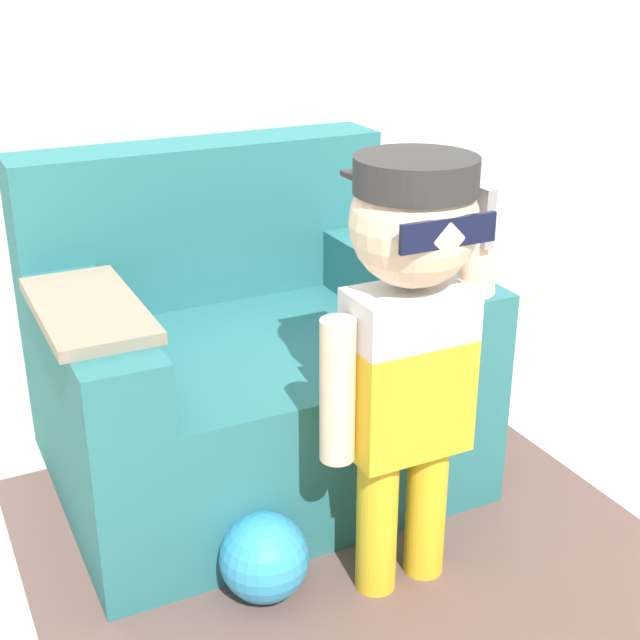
% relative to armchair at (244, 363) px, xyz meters
% --- Properties ---
extents(ground_plane, '(10.00, 10.00, 0.00)m').
position_rel_armchair_xyz_m(ground_plane, '(0.16, -0.11, -0.33)').
color(ground_plane, beige).
extents(wall_back, '(10.00, 0.05, 2.60)m').
position_rel_armchair_xyz_m(wall_back, '(0.16, 0.49, 0.97)').
color(wall_back, silver).
rests_on(wall_back, ground_plane).
extents(armchair, '(1.15, 0.94, 0.92)m').
position_rel_armchair_xyz_m(armchair, '(0.00, 0.00, 0.00)').
color(armchair, '#286B70').
rests_on(armchair, ground_plane).
extents(person_child, '(0.43, 0.33, 1.06)m').
position_rel_armchair_xyz_m(person_child, '(0.13, -0.68, 0.38)').
color(person_child, gold).
rests_on(person_child, ground_plane).
extents(side_table, '(0.40, 0.40, 0.45)m').
position_rel_armchair_xyz_m(side_table, '(0.84, 0.01, -0.06)').
color(side_table, beige).
rests_on(side_table, ground_plane).
extents(rug, '(1.57, 1.41, 0.01)m').
position_rel_armchair_xyz_m(rug, '(0.07, -0.49, -0.33)').
color(rug, brown).
rests_on(rug, ground_plane).
extents(toy_ball, '(0.22, 0.22, 0.22)m').
position_rel_armchair_xyz_m(toy_ball, '(-0.19, -0.59, -0.22)').
color(toy_ball, '#3399D1').
rests_on(toy_ball, ground_plane).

